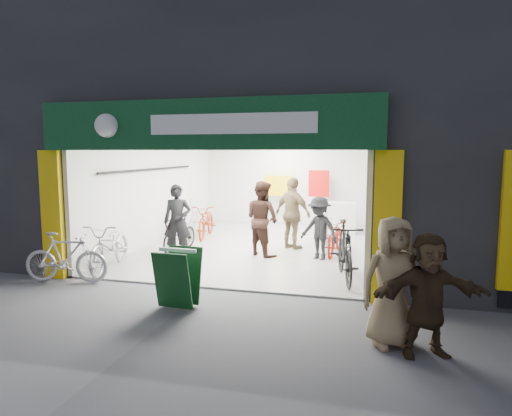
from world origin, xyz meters
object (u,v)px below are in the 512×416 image
at_px(pedestrian_near, 393,282).
at_px(sandwich_board, 178,276).
at_px(bike_left_front, 110,246).
at_px(parked_bike, 66,258).
at_px(bike_right_front, 345,252).

height_order(pedestrian_near, sandwich_board, pedestrian_near).
bearing_deg(sandwich_board, pedestrian_near, -7.78).
bearing_deg(bike_left_front, pedestrian_near, -34.03).
xyz_separation_m(parked_bike, sandwich_board, (2.74, -0.79, 0.03)).
relative_size(parked_bike, sandwich_board, 1.74).
height_order(bike_right_front, parked_bike, bike_right_front).
height_order(parked_bike, pedestrian_near, pedestrian_near).
distance_m(bike_left_front, sandwich_board, 3.08).
relative_size(parked_bike, pedestrian_near, 0.97).
height_order(bike_right_front, sandwich_board, bike_right_front).
distance_m(bike_right_front, parked_bike, 5.51).
bearing_deg(parked_bike, pedestrian_near, -113.48).
xyz_separation_m(bike_left_front, parked_bike, (-0.30, -1.09, -0.02)).
bearing_deg(sandwich_board, bike_right_front, 44.92).
distance_m(bike_left_front, pedestrian_near, 6.33).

